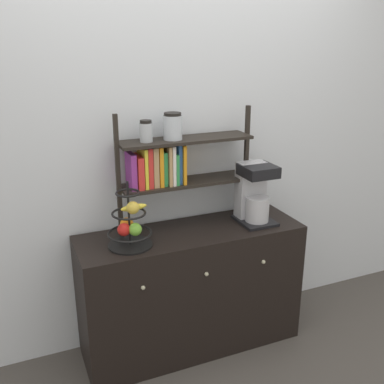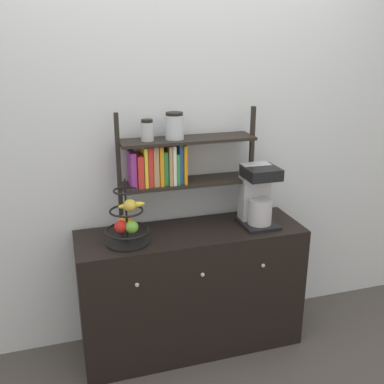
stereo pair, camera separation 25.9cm
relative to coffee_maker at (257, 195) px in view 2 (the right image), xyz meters
The scene contains 6 objects.
ground_plane 1.08m from the coffee_maker, 152.77° to the right, with size 12.00×12.00×0.00m, color #47423D.
wall_back 0.59m from the coffee_maker, 148.21° to the left, with size 7.00×0.05×2.60m, color silver.
sideboard 0.72m from the coffee_maker, behind, with size 1.36×0.45×0.79m.
coffee_maker is the anchor object (origin of this frame).
fruit_stand 0.81m from the coffee_maker, behind, with size 0.25×0.25×0.37m.
shelf_hutch 0.58m from the coffee_maker, 166.54° to the left, with size 0.84×0.20×0.70m.
Camera 2 is at (-0.71, -2.13, 1.88)m, focal length 42.00 mm.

